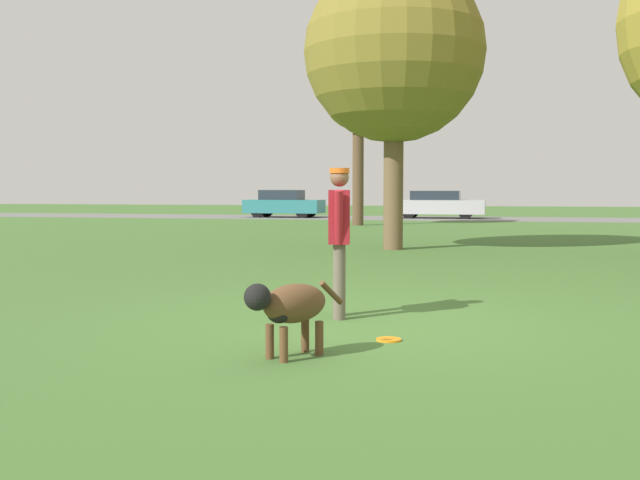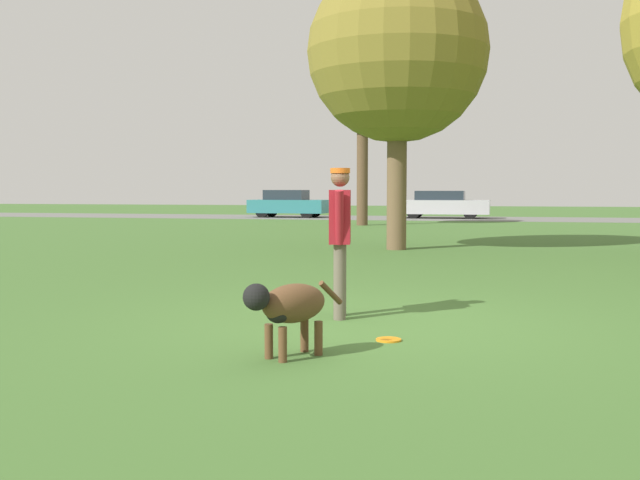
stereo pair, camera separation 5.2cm
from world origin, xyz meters
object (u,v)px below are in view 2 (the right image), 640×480
Objects in this scene: tree_mid_center at (398,53)px; frisbee at (389,340)px; tree_far_left at (363,96)px; parked_car_silver at (442,205)px; person at (340,229)px; parked_car_teal at (288,204)px; dog at (289,306)px.

frisbee is at bearing -82.23° from tree_mid_center.
tree_far_left is 9.54m from parked_car_silver.
tree_mid_center is (-0.74, 9.44, 3.55)m from person.
tree_mid_center is 21.40m from parked_car_teal.
person is 29.40m from parked_car_silver.
tree_far_left reaches higher than dog.
person reaches higher than parked_car_teal.
tree_far_left is at bearing 104.48° from tree_mid_center.
person reaches higher than parked_car_silver.
tree_far_left is 1.65× the size of parked_car_teal.
tree_mid_center is (-0.76, 11.44, 4.08)m from dog.
parked_car_teal is (-8.32, 19.35, -3.82)m from tree_mid_center.
tree_mid_center is (-1.44, 10.55, 4.50)m from frisbee.
tree_mid_center reaches higher than person.
parked_car_silver is at bearing -143.96° from dog.
parked_car_silver is (2.46, 8.12, -4.36)m from tree_far_left.
tree_far_left is at bearing 179.41° from person.
frisbee is 0.04× the size of tree_far_left.
frisbee is 31.46m from parked_car_teal.
person is 6.90× the size of frisbee.
frisbee is at bearing -86.05° from parked_car_silver.
frisbee is at bearing 21.47° from person.
parked_car_teal is (-9.06, 28.79, -0.26)m from person.
tree_mid_center is at bearing -88.17° from parked_car_silver.
parked_car_teal is at bearing 124.97° from tree_far_left.
parked_car_teal is at bearing -129.99° from dog.
person is 0.24× the size of tree_far_left.
person is at bearing -85.51° from tree_mid_center.
dog is 0.14× the size of tree_far_left.
tree_mid_center reaches higher than tree_far_left.
tree_far_left is (-4.49, 22.37, 5.03)m from frisbee.
parked_car_teal reaches higher than parked_car_silver.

